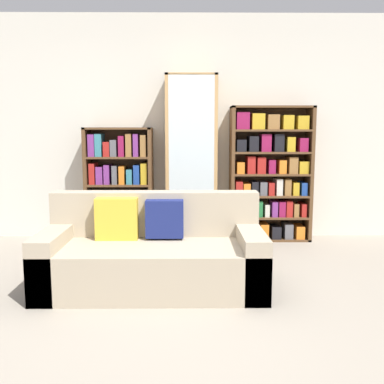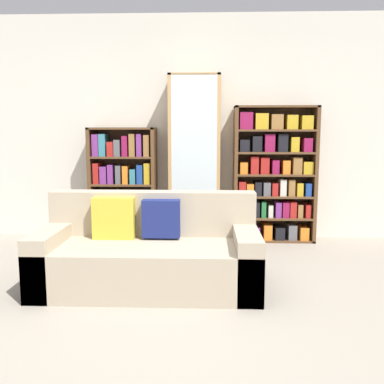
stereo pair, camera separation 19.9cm
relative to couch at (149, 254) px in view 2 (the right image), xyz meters
name	(u,v)px [view 2 (the right image)]	position (x,y,z in m)	size (l,w,h in m)	color
ground_plane	(165,315)	(0.19, -0.59, -0.27)	(16.00, 16.00, 0.00)	gray
wall_back	(183,128)	(0.19, 1.81, 1.08)	(6.06, 0.06, 2.70)	silver
couch	(149,254)	(0.00, 0.00, 0.00)	(1.83, 0.84, 0.78)	tan
bookshelf_left	(123,186)	(-0.53, 1.60, 0.38)	(0.80, 0.32, 1.35)	brown
display_cabinet	(195,160)	(0.34, 1.59, 0.70)	(0.60, 0.36, 1.96)	tan
bookshelf_right	(274,175)	(1.28, 1.61, 0.52)	(0.97, 0.32, 1.60)	brown
wine_bottle	(249,235)	(0.97, 1.22, -0.12)	(0.08, 0.08, 0.38)	#143819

